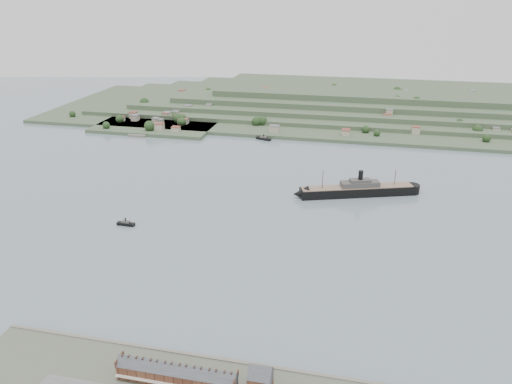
% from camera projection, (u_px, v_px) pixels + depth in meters
% --- Properties ---
extents(ground, '(1400.00, 1400.00, 0.00)m').
position_uv_depth(ground, '(271.00, 227.00, 374.87)').
color(ground, slate).
rests_on(ground, ground).
extents(terrace_row, '(55.60, 9.80, 11.07)m').
position_uv_depth(terrace_row, '(177.00, 374.00, 222.81)').
color(terrace_row, '#4E291B').
rests_on(terrace_row, ground).
extents(gabled_building, '(10.40, 10.18, 14.09)m').
position_uv_depth(gabled_building, '(260.00, 379.00, 218.25)').
color(gabled_building, '#4E291B').
rests_on(gabled_building, ground).
extents(far_peninsula, '(760.00, 309.00, 30.00)m').
position_uv_depth(far_peninsula, '(343.00, 103.00, 719.07)').
color(far_peninsula, '#374D33').
rests_on(far_peninsula, ground).
extents(steamship, '(108.38, 48.05, 26.96)m').
position_uv_depth(steamship, '(354.00, 190.00, 429.65)').
color(steamship, black).
rests_on(steamship, ground).
extents(tugboat, '(13.89, 3.85, 6.23)m').
position_uv_depth(tugboat, '(126.00, 224.00, 376.93)').
color(tugboat, black).
rests_on(tugboat, ground).
extents(ferry_west, '(19.22, 10.99, 6.96)m').
position_uv_depth(ferry_west, '(264.00, 138.00, 588.06)').
color(ferry_west, black).
rests_on(ferry_west, ground).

